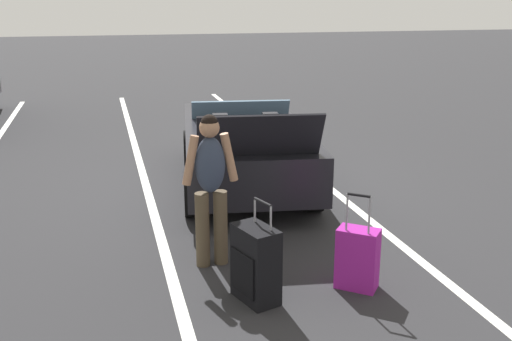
{
  "coord_description": "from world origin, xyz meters",
  "views": [
    {
      "loc": [
        -8.54,
        2.06,
        2.78
      ],
      "look_at": [
        -1.78,
        0.28,
        0.75
      ],
      "focal_mm": 41.68,
      "sensor_mm": 36.0,
      "label": 1
    }
  ],
  "objects_px": {
    "convertible_car": "(243,145)",
    "suitcase_large_black": "(255,264)",
    "traveler_person": "(211,182)",
    "suitcase_medium_bright": "(358,258)"
  },
  "relations": [
    {
      "from": "convertible_car",
      "to": "suitcase_medium_bright",
      "type": "relative_size",
      "value": 4.37
    },
    {
      "from": "convertible_car",
      "to": "suitcase_medium_bright",
      "type": "bearing_deg",
      "value": -168.22
    },
    {
      "from": "convertible_car",
      "to": "traveler_person",
      "type": "distance_m",
      "value": 3.08
    },
    {
      "from": "convertible_car",
      "to": "suitcase_medium_bright",
      "type": "xyz_separation_m",
      "value": [
        -3.78,
        -0.26,
        -0.28
      ]
    },
    {
      "from": "suitcase_large_black",
      "to": "traveler_person",
      "type": "height_order",
      "value": "traveler_person"
    },
    {
      "from": "suitcase_large_black",
      "to": "convertible_car",
      "type": "bearing_deg",
      "value": -120.52
    },
    {
      "from": "suitcase_medium_bright",
      "to": "traveler_person",
      "type": "distance_m",
      "value": 1.69
    },
    {
      "from": "convertible_car",
      "to": "suitcase_large_black",
      "type": "distance_m",
      "value": 3.86
    },
    {
      "from": "convertible_car",
      "to": "suitcase_large_black",
      "type": "bearing_deg",
      "value": 176.14
    },
    {
      "from": "convertible_car",
      "to": "traveler_person",
      "type": "bearing_deg",
      "value": 168.09
    }
  ]
}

